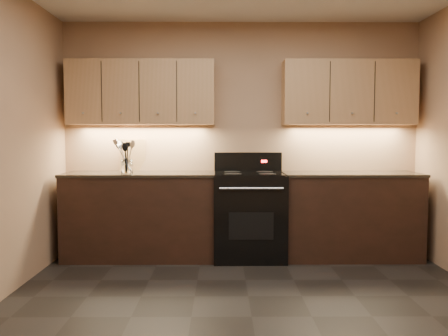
{
  "coord_description": "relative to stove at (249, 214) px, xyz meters",
  "views": [
    {
      "loc": [
        -0.23,
        -3.4,
        1.34
      ],
      "look_at": [
        -0.2,
        1.45,
        1.0
      ],
      "focal_mm": 38.0,
      "sensor_mm": 36.0,
      "label": 1
    }
  ],
  "objects": [
    {
      "name": "floor",
      "position": [
        -0.08,
        -1.68,
        -0.48
      ],
      "size": [
        4.0,
        4.0,
        0.0
      ],
      "primitive_type": "plane",
      "color": "black",
      "rests_on": "ground"
    },
    {
      "name": "wall_back",
      "position": [
        -0.08,
        0.32,
        0.82
      ],
      "size": [
        4.0,
        0.04,
        2.6
      ],
      "primitive_type": "cube",
      "color": "tan",
      "rests_on": "ground"
    },
    {
      "name": "counter_left",
      "position": [
        -1.18,
        0.02,
        -0.01
      ],
      "size": [
        1.62,
        0.62,
        0.93
      ],
      "color": "black",
      "rests_on": "ground"
    },
    {
      "name": "counter_right",
      "position": [
        1.1,
        0.02,
        -0.01
      ],
      "size": [
        1.46,
        0.62,
        0.93
      ],
      "color": "black",
      "rests_on": "ground"
    },
    {
      "name": "stove",
      "position": [
        0.0,
        0.0,
        0.0
      ],
      "size": [
        0.76,
        0.68,
        1.14
      ],
      "color": "black",
      "rests_on": "ground"
    },
    {
      "name": "upper_cab_left",
      "position": [
        -1.18,
        0.17,
        1.32
      ],
      "size": [
        1.6,
        0.3,
        0.7
      ],
      "primitive_type": "cube",
      "color": "tan",
      "rests_on": "wall_back"
    },
    {
      "name": "upper_cab_right",
      "position": [
        1.1,
        0.17,
        1.32
      ],
      "size": [
        1.44,
        0.3,
        0.7
      ],
      "primitive_type": "cube",
      "color": "tan",
      "rests_on": "wall_back"
    },
    {
      "name": "outlet_plate",
      "position": [
        -1.38,
        0.31,
        0.64
      ],
      "size": [
        0.08,
        0.01,
        0.12
      ],
      "primitive_type": "cube",
      "color": "#B2B5BA",
      "rests_on": "wall_back"
    },
    {
      "name": "utensil_crock",
      "position": [
        -1.29,
        -0.13,
        0.52
      ],
      "size": [
        0.14,
        0.14,
        0.15
      ],
      "color": "white",
      "rests_on": "counter_left"
    },
    {
      "name": "cutting_board",
      "position": [
        -1.31,
        0.28,
        0.63
      ],
      "size": [
        0.3,
        0.14,
        0.36
      ],
      "primitive_type": "cube",
      "rotation": [
        0.14,
        0.0,
        0.25
      ],
      "color": "tan",
      "rests_on": "counter_left"
    },
    {
      "name": "wooden_spoon",
      "position": [
        -1.31,
        -0.13,
        0.64
      ],
      "size": [
        0.15,
        0.13,
        0.35
      ],
      "primitive_type": null,
      "rotation": [
        -0.09,
        0.27,
        0.35
      ],
      "color": "tan",
      "rests_on": "utensil_crock"
    },
    {
      "name": "black_spoon",
      "position": [
        -1.3,
        -0.12,
        0.62
      ],
      "size": [
        0.07,
        0.12,
        0.31
      ],
      "primitive_type": null,
      "rotation": [
        0.17,
        -0.03,
        0.09
      ],
      "color": "black",
      "rests_on": "utensil_crock"
    },
    {
      "name": "black_turner",
      "position": [
        -1.29,
        -0.16,
        0.63
      ],
      "size": [
        0.11,
        0.17,
        0.35
      ],
      "primitive_type": null,
      "rotation": [
        -0.2,
        0.09,
        0.35
      ],
      "color": "black",
      "rests_on": "utensil_crock"
    },
    {
      "name": "steel_spatula",
      "position": [
        -1.25,
        -0.11,
        0.66
      ],
      "size": [
        0.25,
        0.14,
        0.4
      ],
      "primitive_type": null,
      "rotation": [
        0.21,
        -0.4,
        -0.21
      ],
      "color": "silver",
      "rests_on": "utensil_crock"
    },
    {
      "name": "steel_skimmer",
      "position": [
        -1.26,
        -0.14,
        0.63
      ],
      "size": [
        0.21,
        0.14,
        0.35
      ],
      "primitive_type": null,
      "rotation": [
        -0.12,
        -0.37,
        -0.06
      ],
      "color": "silver",
      "rests_on": "utensil_crock"
    }
  ]
}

